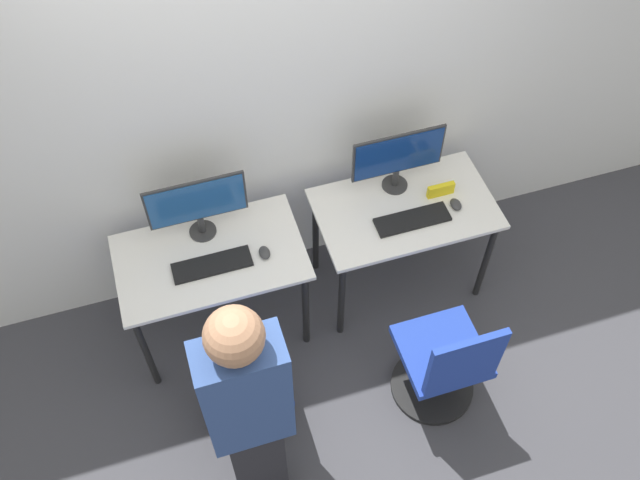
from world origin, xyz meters
The scene contains 14 objects.
ground_plane centered at (0.00, 0.00, 0.00)m, with size 20.00×20.00×0.00m, color #3D3D42.
wall_back centered at (0.00, 0.73, 1.40)m, with size 12.00×0.05×2.80m.
desk_left centered at (-0.57, 0.30, 0.64)m, with size 1.02×0.60×0.74m.
monitor_left centered at (-0.57, 0.48, 0.97)m, with size 0.53×0.15×0.41m.
keyboard_left centered at (-0.57, 0.24, 0.75)m, with size 0.42×0.13×0.02m.
mouse_left centered at (-0.28, 0.22, 0.75)m, with size 0.06×0.09×0.03m.
office_chair_left centered at (-0.56, -0.35, 0.37)m, with size 0.48×0.48×0.90m.
person_left centered at (-0.59, -0.72, 0.96)m, with size 0.36×0.23×1.74m.
desk_right centered at (0.57, 0.30, 0.64)m, with size 1.02×0.60×0.74m.
monitor_right centered at (0.57, 0.48, 0.97)m, with size 0.53×0.15×0.41m.
keyboard_right centered at (0.57, 0.20, 0.75)m, with size 0.42×0.13×0.02m.
mouse_right centered at (0.84, 0.23, 0.75)m, with size 0.06×0.09×0.03m.
office_chair_right centered at (0.50, -0.52, 0.37)m, with size 0.48×0.48×0.90m.
placard_right centered at (0.79, 0.33, 0.78)m, with size 0.16×0.03×0.08m.
Camera 1 is at (-0.67, -1.99, 3.86)m, focal length 40.00 mm.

